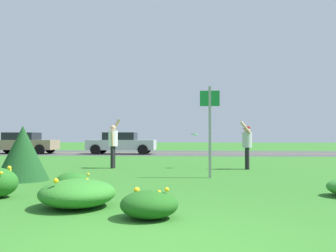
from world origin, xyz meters
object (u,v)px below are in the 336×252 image
Objects in this scene: person_catcher_red_cap_gray_shirt at (247,143)px; car_tan_leftmost at (23,143)px; sign_post_near_path at (210,122)px; frisbee_pale_blue at (194,134)px; car_silver_center_left at (121,143)px; person_thrower_white_shirt at (113,142)px.

person_catcher_red_cap_gray_shirt reaches higher than car_tan_leftmost.
sign_post_near_path is 3.33m from frisbee_pale_blue.
sign_post_near_path is 1.51× the size of person_catcher_red_cap_gray_shirt.
car_silver_center_left is (-6.82, 11.28, -0.20)m from person_catcher_red_cap_gray_shirt.
person_catcher_red_cap_gray_shirt is at bearing -58.83° from car_silver_center_left.
person_catcher_red_cap_gray_shirt is 6.35× the size of frisbee_pale_blue.
person_thrower_white_shirt is 14.19m from car_tan_leftmost.
sign_post_near_path reaches higher than frisbee_pale_blue.
frisbee_pale_blue is 12.02m from car_silver_center_left.
person_catcher_red_cap_gray_shirt is 0.38× the size of car_silver_center_left.
car_tan_leftmost is (-13.65, 11.28, -0.20)m from person_catcher_red_cap_gray_shirt.
sign_post_near_path is 15.24m from car_silver_center_left.
person_thrower_white_shirt is at bearing -80.25° from car_silver_center_left.
frisbee_pale_blue is (3.02, 0.23, 0.29)m from person_thrower_white_shirt.
person_catcher_red_cap_gray_shirt is at bearing -10.06° from frisbee_pale_blue.
car_silver_center_left is at bearing 0.00° from car_tan_leftmost.
sign_post_near_path is 0.58× the size of car_tan_leftmost.
car_tan_leftmost is (-11.76, 10.94, -0.51)m from frisbee_pale_blue.
car_tan_leftmost and car_silver_center_left have the same top height.
person_thrower_white_shirt is 3.04m from frisbee_pale_blue.
car_tan_leftmost is (-12.21, 14.23, -0.84)m from sign_post_near_path.
person_thrower_white_shirt is 6.80× the size of frisbee_pale_blue.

